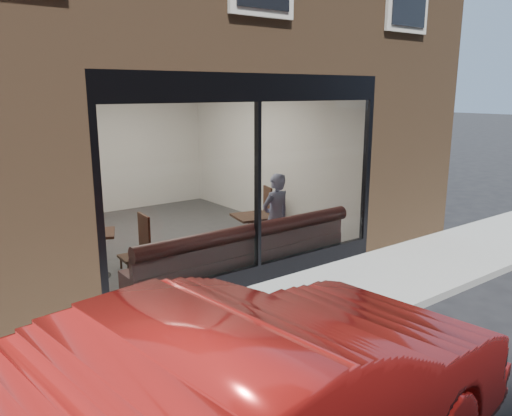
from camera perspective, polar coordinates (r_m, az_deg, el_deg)
ground at (r=6.59m, az=11.37°, el=-13.68°), size 120.00×120.00×0.00m
sidewalk_near at (r=7.21m, az=5.35°, el=-10.94°), size 40.00×2.00×0.01m
kerb_near at (r=6.53m, az=11.73°, el=-13.35°), size 40.00×0.10×0.12m
host_building_pier_right at (r=14.47m, az=-2.24°, el=7.89°), size 2.50×12.00×3.20m
host_building_backfill at (r=15.55m, az=-20.35°, el=7.45°), size 5.00×6.00×3.20m
cafe_floor at (r=10.32m, az=-9.77°, el=-3.45°), size 6.00×6.00×0.00m
cafe_ceiling at (r=9.90m, az=-10.51°, el=14.41°), size 6.00×6.00×0.00m
cafe_wall_back at (r=12.71m, az=-16.33°, el=6.62°), size 5.00×0.00×5.00m
cafe_wall_left at (r=9.15m, az=-24.15°, el=3.58°), size 0.00×6.00×6.00m
cafe_wall_right at (r=11.33m, az=1.22°, el=6.39°), size 0.00×6.00×6.00m
storefront_kick at (r=7.90m, az=0.20°, el=-7.53°), size 5.00×0.10×0.30m
storefront_header at (r=7.39m, az=0.22°, el=13.61°), size 5.00×0.10×0.40m
storefront_mullion at (r=7.52m, az=0.21°, el=2.49°), size 0.06×0.10×2.50m
storefront_glass at (r=7.50m, az=0.35°, el=2.46°), size 4.80×0.00×4.80m
banquette at (r=8.18m, az=-1.50°, el=-6.24°), size 4.00×0.55×0.45m
person at (r=8.72m, az=2.27°, el=-1.13°), size 0.59×0.40×1.58m
cafe_table_left at (r=8.34m, az=-18.03°, el=-2.82°), size 0.82×0.82×0.04m
cafe_table_right at (r=9.01m, az=-0.37°, el=-0.97°), size 0.78×0.78×0.04m
cafe_chair_left at (r=8.63m, az=-13.69°, el=-5.46°), size 0.48×0.48×0.04m
cafe_chair_right at (r=10.77m, az=0.41°, el=-1.33°), size 0.50×0.50×0.04m
wall_poster at (r=9.06m, az=-23.77°, el=3.69°), size 0.02×0.54×0.72m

